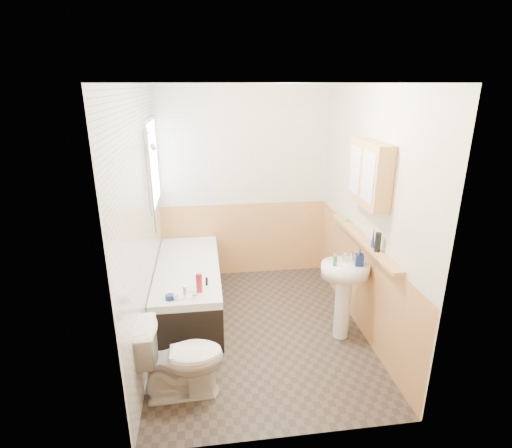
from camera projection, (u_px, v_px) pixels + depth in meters
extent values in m
plane|color=#302722|center=(258.00, 329.00, 4.29)|extent=(2.80, 2.80, 0.00)
plane|color=white|center=(258.00, 83.00, 3.46)|extent=(2.80, 2.80, 0.00)
cube|color=beige|center=(243.00, 185.00, 5.19)|extent=(2.20, 0.02, 2.50)
cube|color=beige|center=(289.00, 289.00, 2.56)|extent=(2.20, 0.02, 2.50)
cube|color=beige|center=(141.00, 225.00, 3.73)|extent=(0.02, 2.80, 2.50)
cube|color=beige|center=(367.00, 215.00, 4.02)|extent=(0.02, 2.80, 2.50)
cube|color=tan|center=(359.00, 281.00, 4.26)|extent=(0.01, 2.80, 1.00)
cube|color=tan|center=(285.00, 382.00, 2.83)|extent=(2.20, 0.01, 1.00)
cube|color=tan|center=(244.00, 239.00, 5.42)|extent=(2.20, 0.01, 1.00)
cube|color=white|center=(143.00, 224.00, 3.74)|extent=(0.01, 2.80, 2.50)
cube|color=white|center=(184.00, 148.00, 4.91)|extent=(0.75, 0.01, 1.50)
cube|color=white|center=(153.00, 163.00, 4.49)|extent=(0.03, 0.79, 0.99)
cube|color=white|center=(154.00, 163.00, 4.50)|extent=(0.01, 0.70, 0.90)
cube|color=white|center=(154.00, 163.00, 4.50)|extent=(0.01, 0.04, 0.90)
cube|color=black|center=(189.00, 291.00, 4.60)|extent=(0.70, 1.73, 0.49)
cube|color=white|center=(188.00, 268.00, 4.50)|extent=(0.70, 1.73, 0.08)
cube|color=white|center=(188.00, 269.00, 4.50)|extent=(0.56, 1.59, 0.04)
cylinder|color=silver|center=(185.00, 293.00, 3.75)|extent=(0.04, 0.04, 0.14)
sphere|color=silver|center=(175.00, 296.00, 3.75)|extent=(0.06, 0.06, 0.06)
sphere|color=silver|center=(195.00, 295.00, 3.77)|extent=(0.06, 0.06, 0.06)
cylinder|color=silver|center=(151.00, 183.00, 4.14)|extent=(0.02, 0.02, 1.12)
cylinder|color=silver|center=(155.00, 229.00, 4.31)|extent=(0.04, 0.04, 0.02)
cylinder|color=silver|center=(147.00, 133.00, 3.97)|extent=(0.04, 0.04, 0.02)
cylinder|color=silver|center=(153.00, 147.00, 4.02)|extent=(0.06, 0.07, 0.08)
imported|color=white|center=(181.00, 358.00, 3.30)|extent=(0.73, 0.42, 0.70)
cylinder|color=white|center=(342.00, 307.00, 4.08)|extent=(0.16, 0.16, 0.67)
ellipsoid|color=white|center=(345.00, 270.00, 3.93)|extent=(0.48, 0.39, 0.13)
cylinder|color=silver|center=(334.00, 257.00, 3.98)|extent=(0.03, 0.03, 0.08)
cylinder|color=silver|center=(352.00, 256.00, 4.00)|extent=(0.03, 0.03, 0.08)
cylinder|color=silver|center=(344.00, 254.00, 3.96)|extent=(0.02, 0.11, 0.09)
cube|color=tan|center=(363.00, 239.00, 3.98)|extent=(0.10, 1.56, 0.03)
cube|color=tan|center=(370.00, 173.00, 3.68)|extent=(0.16, 0.65, 0.59)
cube|color=silver|center=(368.00, 177.00, 3.52)|extent=(0.01, 0.25, 0.44)
cube|color=silver|center=(355.00, 170.00, 3.82)|extent=(0.01, 0.25, 0.44)
cylinder|color=black|center=(378.00, 242.00, 3.63)|extent=(0.07, 0.07, 0.18)
cone|color=#19339E|center=(373.00, 237.00, 3.72)|extent=(0.05, 0.05, 0.20)
cylinder|color=#59C647|center=(345.00, 220.00, 4.45)|extent=(0.07, 0.07, 0.04)
imported|color=navy|center=(359.00, 262.00, 3.86)|extent=(0.11, 0.19, 0.08)
cylinder|color=#388447|center=(335.00, 261.00, 3.85)|extent=(0.04, 0.04, 0.11)
cube|color=maroon|center=(199.00, 283.00, 3.88)|extent=(0.06, 0.05, 0.19)
cylinder|color=navy|center=(170.00, 297.00, 3.77)|extent=(0.09, 0.09, 0.05)
cylinder|color=black|center=(207.00, 282.00, 4.03)|extent=(0.04, 0.04, 0.08)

